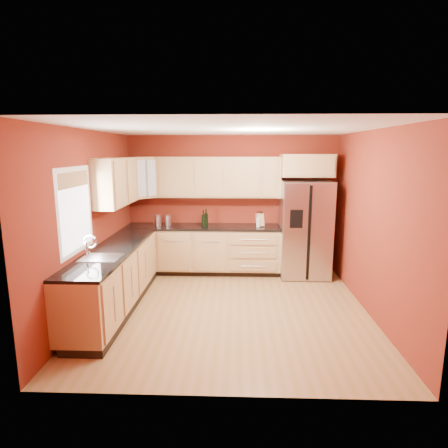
{
  "coord_description": "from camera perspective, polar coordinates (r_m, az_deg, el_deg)",
  "views": [
    {
      "loc": [
        0.1,
        -5.19,
        2.3
      ],
      "look_at": [
        -0.12,
        0.9,
        1.11
      ],
      "focal_mm": 30.0,
      "sensor_mm": 36.0,
      "label": 1
    }
  ],
  "objects": [
    {
      "name": "window",
      "position": [
        5.18,
        -21.65,
        1.92
      ],
      "size": [
        0.03,
        0.9,
        1.0
      ],
      "primitive_type": "cube",
      "color": "white",
      "rests_on": "wall_left"
    },
    {
      "name": "countertop_left",
      "position": [
        5.67,
        -16.49,
        -3.75
      ],
      "size": [
        0.62,
        2.8,
        0.04
      ],
      "primitive_type": "cube",
      "color": "black",
      "rests_on": "base_cabinets_left"
    },
    {
      "name": "wine_bottle_a",
      "position": [
        7.05,
        -2.71,
        1.04
      ],
      "size": [
        0.07,
        0.07,
        0.32
      ],
      "primitive_type": null,
      "rotation": [
        0.0,
        0.0,
        0.03
      ],
      "color": "black",
      "rests_on": "countertop_back"
    },
    {
      "name": "soap_dispenser",
      "position": [
        6.94,
        5.24,
        0.39
      ],
      "size": [
        0.07,
        0.07,
        0.21
      ],
      "primitive_type": "cylinder",
      "rotation": [
        0.0,
        0.0,
        -0.01
      ],
      "color": "silver",
      "rests_on": "countertop_back"
    },
    {
      "name": "wall_back",
      "position": [
        7.26,
        1.24,
        3.1
      ],
      "size": [
        4.0,
        0.04,
        2.6
      ],
      "primitive_type": "cube",
      "color": "maroon",
      "rests_on": "floor"
    },
    {
      "name": "canister_left",
      "position": [
        7.15,
        -10.0,
        0.57
      ],
      "size": [
        0.17,
        0.17,
        0.21
      ],
      "primitive_type": "cylinder",
      "rotation": [
        0.0,
        0.0,
        0.43
      ],
      "color": "silver",
      "rests_on": "countertop_back"
    },
    {
      "name": "countertop_back",
      "position": [
        7.05,
        -3.29,
        -0.45
      ],
      "size": [
        2.9,
        0.62,
        0.04
      ],
      "primitive_type": "cube",
      "color": "black",
      "rests_on": "base_cabinets_back"
    },
    {
      "name": "wine_bottle_b",
      "position": [
        6.94,
        -3.16,
        0.85
      ],
      "size": [
        0.09,
        0.09,
        0.31
      ],
      "primitive_type": null,
      "rotation": [
        0.0,
        0.0,
        0.3
      ],
      "color": "black",
      "rests_on": "countertop_back"
    },
    {
      "name": "over_fridge_cabinet",
      "position": [
        7.0,
        12.47,
        8.72
      ],
      "size": [
        0.92,
        0.6,
        0.4
      ],
      "primitive_type": "cube",
      "color": "tan",
      "rests_on": "wall_back"
    },
    {
      "name": "canister_right",
      "position": [
        7.16,
        -8.52,
        0.57
      ],
      "size": [
        0.15,
        0.15,
        0.19
      ],
      "primitive_type": "cylinder",
      "rotation": [
        0.0,
        0.0,
        0.3
      ],
      "color": "silver",
      "rests_on": "countertop_back"
    },
    {
      "name": "sink_faucet",
      "position": [
        5.17,
        -18.33,
        -3.32
      ],
      "size": [
        0.5,
        0.42,
        0.3
      ],
      "primitive_type": null,
      "color": "silver",
      "rests_on": "countertop_left"
    },
    {
      "name": "corner_upper_cabinet",
      "position": [
        7.1,
        -12.49,
        6.93
      ],
      "size": [
        0.67,
        0.67,
        0.75
      ],
      "primitive_type": "cube",
      "rotation": [
        0.0,
        0.0,
        0.79
      ],
      "color": "tan",
      "rests_on": "wall_back"
    },
    {
      "name": "wall_front",
      "position": [
        3.34,
        0.22,
        -6.4
      ],
      "size": [
        4.0,
        0.04,
        2.6
      ],
      "primitive_type": "cube",
      "color": "maroon",
      "rests_on": "floor"
    },
    {
      "name": "floor",
      "position": [
        5.68,
        0.88,
        -12.88
      ],
      "size": [
        4.0,
        4.0,
        0.0
      ],
      "primitive_type": "plane",
      "color": "olive",
      "rests_on": "ground"
    },
    {
      "name": "ceiling",
      "position": [
        5.2,
        0.96,
        14.33
      ],
      "size": [
        4.0,
        4.0,
        0.0
      ],
      "primitive_type": "plane",
      "color": "white",
      "rests_on": "wall_back"
    },
    {
      "name": "base_cabinets_left",
      "position": [
        5.8,
        -16.33,
        -8.15
      ],
      "size": [
        0.6,
        2.8,
        0.88
      ],
      "primitive_type": "cube",
      "color": "tan",
      "rests_on": "floor"
    },
    {
      "name": "wall_left",
      "position": [
        5.69,
        -19.67,
        0.24
      ],
      "size": [
        0.04,
        4.0,
        2.6
      ],
      "primitive_type": "cube",
      "color": "maroon",
      "rests_on": "floor"
    },
    {
      "name": "upper_cabinets_back",
      "position": [
        7.05,
        -0.81,
        7.16
      ],
      "size": [
        2.3,
        0.33,
        0.75
      ],
      "primitive_type": "cube",
      "color": "tan",
      "rests_on": "wall_back"
    },
    {
      "name": "upper_cabinets_left",
      "position": [
        6.24,
        -16.12,
        6.23
      ],
      "size": [
        0.33,
        1.35,
        0.75
      ],
      "primitive_type": "cube",
      "color": "tan",
      "rests_on": "wall_left"
    },
    {
      "name": "wall_right",
      "position": [
        5.61,
        21.78,
        -0.04
      ],
      "size": [
        0.04,
        4.0,
        2.6
      ],
      "primitive_type": "cube",
      "color": "maroon",
      "rests_on": "floor"
    },
    {
      "name": "base_cabinets_back",
      "position": [
        7.16,
        -3.24,
        -4.04
      ],
      "size": [
        2.9,
        0.6,
        0.88
      ],
      "primitive_type": "cube",
      "color": "tan",
      "rests_on": "floor"
    },
    {
      "name": "knife_block",
      "position": [
        7.01,
        5.5,
        0.63
      ],
      "size": [
        0.15,
        0.14,
        0.24
      ],
      "primitive_type": "cube",
      "rotation": [
        0.0,
        0.0,
        0.36
      ],
      "color": "tan",
      "rests_on": "countertop_back"
    },
    {
      "name": "refrigerator",
      "position": [
        7.07,
        12.19,
        -0.73
      ],
      "size": [
        0.9,
        0.75,
        1.78
      ],
      "primitive_type": "cube",
      "color": "silver",
      "rests_on": "floor"
    }
  ]
}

